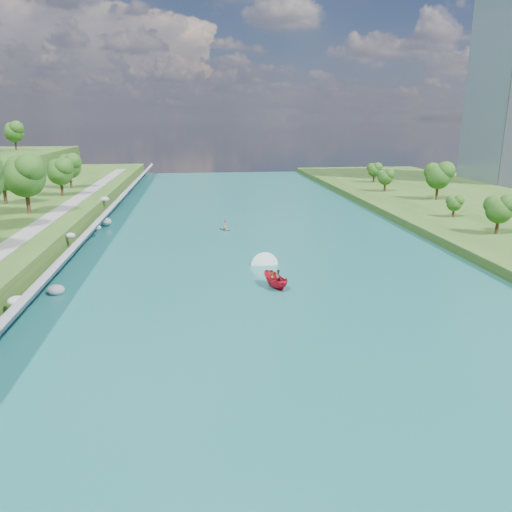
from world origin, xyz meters
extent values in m
plane|color=#2D5119|center=(0.00, 0.00, 0.00)|extent=(260.00, 260.00, 0.00)
cube|color=#185E57|center=(0.00, 20.00, 0.05)|extent=(55.00, 240.00, 0.10)
cube|color=slate|center=(-25.85, 20.00, 1.80)|extent=(3.54, 236.00, 4.05)
ellipsoid|color=gray|center=(-26.13, 4.06, 2.33)|extent=(1.67, 1.50, 0.93)
ellipsoid|color=gray|center=(-24.91, 12.32, 0.48)|extent=(1.86, 1.88, 1.20)
ellipsoid|color=gray|center=(-25.62, 21.35, 2.11)|extent=(1.20, 1.41, 0.95)
ellipsoid|color=gray|center=(-26.88, 28.69, 2.96)|extent=(1.36, 1.18, 0.79)
ellipsoid|color=gray|center=(-25.39, 39.81, 1.71)|extent=(1.32, 1.68, 0.78)
ellipsoid|color=gray|center=(-25.38, 48.29, 1.00)|extent=(1.79, 1.77, 1.35)
ellipsoid|color=gray|center=(-27.23, 58.57, 3.47)|extent=(1.79, 1.86, 1.06)
cube|color=gray|center=(-32.50, 20.00, 3.55)|extent=(3.00, 200.00, 0.10)
ellipsoid|color=#1B4612|center=(-37.07, 44.13, 9.30)|extent=(6.96, 6.96, 11.60)
ellipsoid|color=#1B4612|center=(-44.47, 54.77, 8.72)|extent=(6.27, 6.27, 10.45)
ellipsoid|color=#1B4612|center=(-36.66, 64.37, 8.02)|extent=(5.43, 5.43, 9.04)
ellipsoid|color=#1B4612|center=(-37.63, 76.30, 8.12)|extent=(5.55, 5.55, 9.25)
ellipsoid|color=#1B4612|center=(37.09, 28.60, 5.10)|extent=(4.32, 4.32, 7.20)
ellipsoid|color=#1B4612|center=(37.30, 42.56, 3.87)|extent=(2.84, 2.84, 4.74)
ellipsoid|color=#1B4612|center=(43.81, 62.54, 6.39)|extent=(5.86, 5.86, 9.77)
ellipsoid|color=#1B4612|center=(37.08, 76.33, 4.75)|extent=(3.89, 3.89, 6.49)
ellipsoid|color=#1B4612|center=(40.66, 94.25, 4.74)|extent=(3.89, 3.89, 6.49)
ellipsoid|color=#1B4612|center=(-66.74, 130.20, 14.36)|extent=(6.43, 6.43, 10.72)
imported|color=#B60E22|center=(-0.40, 11.56, 0.97)|extent=(3.09, 4.80, 1.74)
imported|color=#66605B|center=(-0.80, 11.16, 1.37)|extent=(0.79, 0.68, 1.84)
imported|color=#66605B|center=(0.10, 12.06, 1.23)|extent=(0.78, 0.61, 1.56)
cube|color=white|center=(-0.40, 14.56, 0.13)|extent=(0.90, 5.00, 0.06)
imported|color=gray|center=(-4.31, 42.86, 0.36)|extent=(2.91, 3.11, 0.52)
imported|color=#66605B|center=(-4.31, 42.86, 1.05)|extent=(0.75, 0.57, 1.40)
camera|label=1|loc=(-8.95, -42.23, 18.82)|focal=35.00mm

